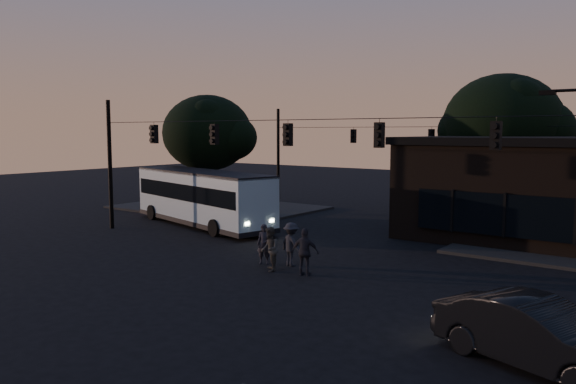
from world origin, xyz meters
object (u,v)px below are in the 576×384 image
Objects in this scene: car at (538,334)px; pedestrian_d at (291,244)px; pedestrian_a at (264,244)px; pedestrian_b at (270,249)px; building at (564,189)px; pedestrian_c at (305,252)px; bus at (202,195)px.

pedestrian_d is at bearing 84.41° from car.
pedestrian_a is (-12.06, 4.35, 0.02)m from car.
pedestrian_b is 0.98× the size of pedestrian_d.
building reaches higher than pedestrian_c.
pedestrian_c is at bearing 161.21° from pedestrian_d.
bus is 6.38× the size of pedestrian_c.
pedestrian_b reaches higher than car.
car is (2.93, -17.86, -1.87)m from building.
building is 1.27× the size of bus.
pedestrian_a is 0.91× the size of pedestrian_c.
bus reaches higher than pedestrian_c.
car is 2.80× the size of pedestrian_b.
car is at bearing 31.55° from pedestrian_b.
building is at bearing -131.55° from pedestrian_c.
bus is 2.38× the size of car.
pedestrian_c is (-9.51, 3.81, 0.11)m from car.
car is at bearing -45.36° from pedestrian_a.
bus is 23.45m from car.
bus is 6.65× the size of pedestrian_b.
car is 12.82m from pedestrian_a.
pedestrian_c reaches higher than car.
building is 8.92× the size of pedestrian_a.
bus is (-18.38, -8.12, -0.84)m from building.
car is 10.25m from pedestrian_c.
pedestrian_b is (0.97, -0.83, 0.05)m from pedestrian_a.
building is 15.62m from pedestrian_c.
pedestrian_d is at bearing -11.60° from bus.
car is at bearing 141.75° from pedestrian_c.
pedestrian_c reaches higher than pedestrian_b.
building is at bearing -105.48° from pedestrian_d.
pedestrian_b is at bearing 90.40° from car.
pedestrian_d reaches higher than pedestrian_a.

